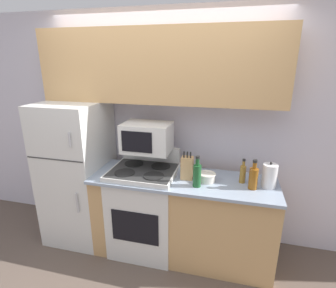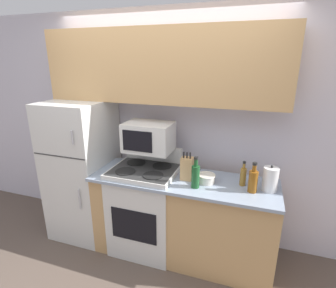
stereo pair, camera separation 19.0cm
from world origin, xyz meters
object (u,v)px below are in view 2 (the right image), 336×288
Objects in this scene: bowl at (206,178)px; knife_block at (187,168)px; microwave at (149,137)px; kettle at (270,179)px; refrigerator at (83,169)px; stove at (145,208)px; bottle_wine_green at (195,176)px; bottle_whiskey at (253,180)px; bottle_vinegar at (243,176)px.

knife_block is at bearing 177.36° from bowl.
microwave is 1.99× the size of kettle.
refrigerator is 0.89m from stove.
refrigerator reaches higher than bottle_wine_green.
bottle_wine_green is 0.51m from bottle_whiskey.
refrigerator is 1.30m from knife_block.
stove is 0.80m from bowl.
stove is 1.20m from bottle_whiskey.
microwave reaches higher than bowl.
knife_block reaches higher than bottle_vinegar.
refrigerator is at bearing 175.80° from bottle_whiskey.
bowl is 0.17m from bottle_wine_green.
bottle_wine_green reaches higher than knife_block.
microwave reaches higher than bottle_wine_green.
knife_block is (0.46, -0.00, 0.53)m from stove.
refrigerator reaches higher than microwave.
stove is 3.92× the size of knife_block.
refrigerator reaches higher than kettle.
stove is at bearing 179.20° from bowl.
refrigerator reaches higher than knife_block.
bottle_vinegar is at bearing 4.68° from knife_block.
bottle_whiskey reaches higher than bowl.
microwave is 0.52m from knife_block.
bottle_vinegar is at bearing 8.92° from bowl.
bottle_wine_green is 1.07× the size of bottle_whiskey.
refrigerator is at bearing 176.62° from bowl.
bowl is (0.64, -0.12, -0.32)m from microwave.
bowl is 0.58× the size of bottle_wine_green.
microwave reaches higher than bottle_whiskey.
bottle_vinegar reaches higher than stove.
bottle_vinegar is 0.24m from kettle.
kettle is at bearing 1.99° from bowl.
microwave reaches higher than bottle_vinegar.
refrigerator is 3.28× the size of microwave.
refrigerator reaches higher than bottle_whiskey.
microwave is at bearing 175.44° from kettle.
kettle is (0.76, 0.01, -0.00)m from knife_block.
bottle_whiskey is at bearing 9.15° from bottle_wine_green.
bottle_vinegar is (1.81, -0.03, 0.20)m from refrigerator.
bottle_whiskey is 1.14× the size of kettle.
bottle_vinegar reaches higher than bowl.
bottle_whiskey is at bearing -4.20° from refrigerator.
microwave is at bearing 156.11° from bottle_wine_green.
kettle is (1.22, 0.01, 0.53)m from stove.
knife_block is at bearing -179.19° from kettle.
knife_block is 0.18m from bottle_wine_green.
bottle_vinegar is (0.33, 0.05, 0.05)m from bowl.
microwave is 1.72× the size of knife_block.
kettle is (0.57, 0.02, 0.07)m from bowl.
bottle_wine_green is 0.66m from kettle.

